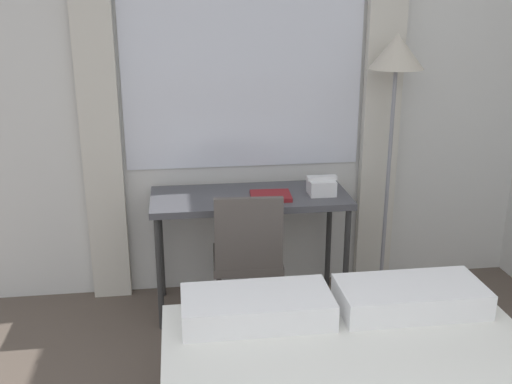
{
  "coord_description": "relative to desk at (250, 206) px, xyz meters",
  "views": [
    {
      "loc": [
        -0.32,
        -0.58,
        1.91
      ],
      "look_at": [
        0.09,
        2.44,
        0.9
      ],
      "focal_mm": 42.0,
      "sensor_mm": 36.0,
      "label": 1
    }
  ],
  "objects": [
    {
      "name": "telephone",
      "position": [
        0.43,
        -0.04,
        0.12
      ],
      "size": [
        0.18,
        0.15,
        0.12
      ],
      "color": "white",
      "rests_on": "desk"
    },
    {
      "name": "desk_chair",
      "position": [
        -0.05,
        -0.27,
        -0.2
      ],
      "size": [
        0.42,
        0.42,
        0.86
      ],
      "rotation": [
        0.0,
        0.0,
        -0.06
      ],
      "color": "#59514C",
      "rests_on": "ground_plane"
    },
    {
      "name": "book",
      "position": [
        0.12,
        -0.07,
        0.08
      ],
      "size": [
        0.25,
        0.21,
        0.02
      ],
      "rotation": [
        0.0,
        0.0,
        -0.05
      ],
      "color": "maroon",
      "rests_on": "desk"
    },
    {
      "name": "wall_back_with_window",
      "position": [
        -0.09,
        0.33,
        0.67
      ],
      "size": [
        4.99,
        0.13,
        2.7
      ],
      "color": "silver",
      "rests_on": "ground_plane"
    },
    {
      "name": "standing_lamp",
      "position": [
        0.88,
        0.04,
        0.74
      ],
      "size": [
        0.33,
        0.33,
        1.7
      ],
      "color": "#4C4C51",
      "rests_on": "ground_plane"
    },
    {
      "name": "desk",
      "position": [
        0.0,
        0.0,
        0.0
      ],
      "size": [
        1.2,
        0.51,
        0.75
      ],
      "color": "#4C4C51",
      "rests_on": "ground_plane"
    }
  ]
}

